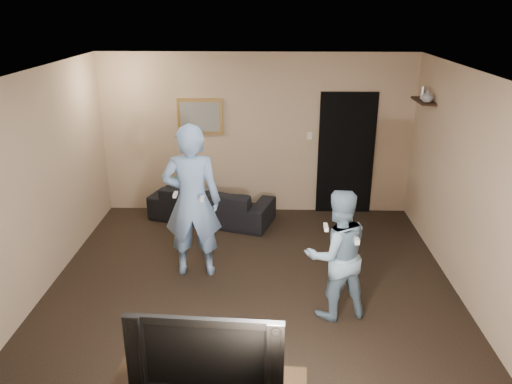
{
  "coord_description": "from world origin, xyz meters",
  "views": [
    {
      "loc": [
        0.2,
        -5.34,
        3.29
      ],
      "look_at": [
        0.05,
        0.3,
        1.15
      ],
      "focal_mm": 35.0,
      "sensor_mm": 36.0,
      "label": 1
    }
  ],
  "objects_px": {
    "sofa": "(212,203)",
    "wii_player_left": "(192,201)",
    "wii_player_right": "(337,255)",
    "television": "(207,347)"
  },
  "relations": [
    {
      "from": "sofa",
      "to": "wii_player_left",
      "type": "xyz_separation_m",
      "value": [
        -0.03,
        -1.68,
        0.71
      ]
    },
    {
      "from": "wii_player_left",
      "to": "wii_player_right",
      "type": "relative_size",
      "value": 1.32
    },
    {
      "from": "sofa",
      "to": "wii_player_right",
      "type": "distance_m",
      "value": 3.1
    },
    {
      "from": "wii_player_right",
      "to": "television",
      "type": "bearing_deg",
      "value": -124.7
    },
    {
      "from": "television",
      "to": "wii_player_left",
      "type": "xyz_separation_m",
      "value": [
        -0.49,
        2.62,
        0.13
      ]
    },
    {
      "from": "television",
      "to": "wii_player_left",
      "type": "distance_m",
      "value": 2.67
    },
    {
      "from": "television",
      "to": "sofa",
      "type": "bearing_deg",
      "value": 99.64
    },
    {
      "from": "television",
      "to": "wii_player_right",
      "type": "distance_m",
      "value": 2.1
    },
    {
      "from": "wii_player_left",
      "to": "wii_player_right",
      "type": "height_order",
      "value": "wii_player_left"
    },
    {
      "from": "sofa",
      "to": "television",
      "type": "bearing_deg",
      "value": 113.3
    }
  ]
}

